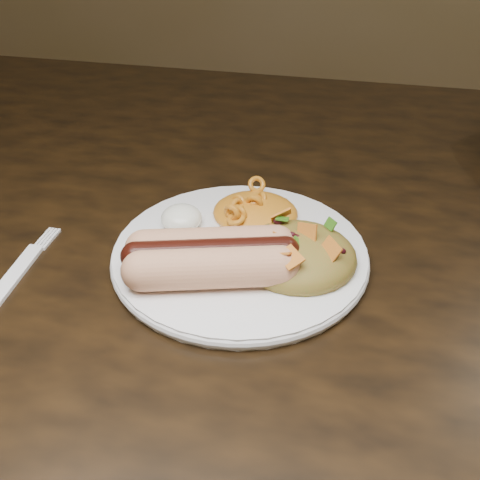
# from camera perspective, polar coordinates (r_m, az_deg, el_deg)

# --- Properties ---
(table) EXTENTS (1.60, 0.90, 0.75)m
(table) POSITION_cam_1_polar(r_m,az_deg,el_deg) (0.67, -0.78, -3.74)
(table) COLOR black
(table) RESTS_ON floor
(plate) EXTENTS (0.25, 0.25, 0.01)m
(plate) POSITION_cam_1_polar(r_m,az_deg,el_deg) (0.54, 0.00, -1.42)
(plate) COLOR white
(plate) RESTS_ON table
(hotdog) EXTENTS (0.13, 0.10, 0.04)m
(hotdog) POSITION_cam_1_polar(r_m,az_deg,el_deg) (0.50, -2.96, -1.67)
(hotdog) COLOR #E8A06B
(hotdog) RESTS_ON plate
(mac_and_cheese) EXTENTS (0.11, 0.11, 0.03)m
(mac_and_cheese) POSITION_cam_1_polar(r_m,az_deg,el_deg) (0.58, 1.59, 3.87)
(mac_and_cheese) COLOR orange
(mac_and_cheese) RESTS_ON plate
(sour_cream) EXTENTS (0.05, 0.05, 0.03)m
(sour_cream) POSITION_cam_1_polar(r_m,az_deg,el_deg) (0.57, -6.01, 2.61)
(sour_cream) COLOR white
(sour_cream) RESTS_ON plate
(taco_salad) EXTENTS (0.11, 0.10, 0.05)m
(taco_salad) POSITION_cam_1_polar(r_m,az_deg,el_deg) (0.51, 5.93, -0.57)
(taco_salad) COLOR #AF4421
(taco_salad) RESTS_ON plate
(fork) EXTENTS (0.03, 0.16, 0.00)m
(fork) POSITION_cam_1_polar(r_m,az_deg,el_deg) (0.56, -22.11, -3.55)
(fork) COLOR white
(fork) RESTS_ON table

